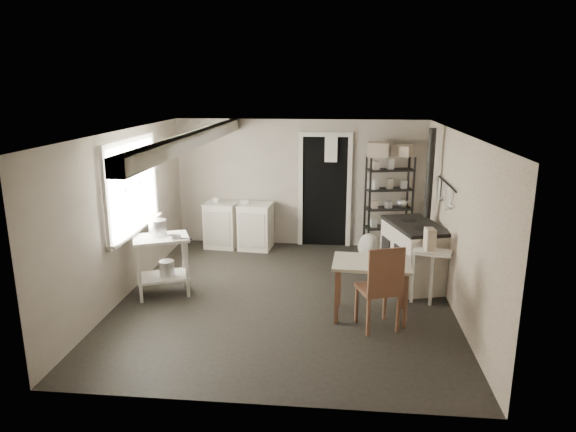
# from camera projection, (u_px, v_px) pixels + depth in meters

# --- Properties ---
(floor) EXTENTS (5.00, 5.00, 0.00)m
(floor) POSITION_uv_depth(u_px,v_px,m) (286.00, 297.00, 7.20)
(floor) COLOR black
(floor) RESTS_ON ground
(ceiling) EXTENTS (5.00, 5.00, 0.00)m
(ceiling) POSITION_uv_depth(u_px,v_px,m) (286.00, 132.00, 6.62)
(ceiling) COLOR beige
(ceiling) RESTS_ON wall_back
(wall_back) EXTENTS (4.50, 0.02, 2.30)m
(wall_back) POSITION_uv_depth(u_px,v_px,m) (300.00, 183.00, 9.32)
(wall_back) COLOR #A79C8F
(wall_back) RESTS_ON ground
(wall_front) EXTENTS (4.50, 0.02, 2.30)m
(wall_front) POSITION_uv_depth(u_px,v_px,m) (256.00, 290.00, 4.50)
(wall_front) COLOR #A79C8F
(wall_front) RESTS_ON ground
(wall_left) EXTENTS (0.02, 5.00, 2.30)m
(wall_left) POSITION_uv_depth(u_px,v_px,m) (125.00, 214.00, 7.13)
(wall_left) COLOR #A79C8F
(wall_left) RESTS_ON ground
(wall_right) EXTENTS (0.02, 5.00, 2.30)m
(wall_right) POSITION_uv_depth(u_px,v_px,m) (457.00, 222.00, 6.69)
(wall_right) COLOR #A79C8F
(wall_right) RESTS_ON ground
(window) EXTENTS (0.12, 1.76, 1.28)m
(window) POSITION_uv_depth(u_px,v_px,m) (131.00, 186.00, 7.23)
(window) COLOR silver
(window) RESTS_ON wall_left
(doorway) EXTENTS (0.96, 0.10, 2.08)m
(doorway) POSITION_uv_depth(u_px,v_px,m) (325.00, 192.00, 9.29)
(doorway) COLOR silver
(doorway) RESTS_ON ground
(ceiling_beam) EXTENTS (0.18, 5.00, 0.18)m
(ceiling_beam) POSITION_uv_depth(u_px,v_px,m) (195.00, 139.00, 6.76)
(ceiling_beam) COLOR silver
(ceiling_beam) RESTS_ON ceiling
(wallpaper_panel) EXTENTS (0.01, 5.00, 2.30)m
(wallpaper_panel) POSITION_uv_depth(u_px,v_px,m) (456.00, 222.00, 6.70)
(wallpaper_panel) COLOR beige
(wallpaper_panel) RESTS_ON wall_right
(utensil_rail) EXTENTS (0.06, 1.20, 0.44)m
(utensil_rail) POSITION_uv_depth(u_px,v_px,m) (446.00, 183.00, 7.18)
(utensil_rail) COLOR silver
(utensil_rail) RESTS_ON wall_right
(prep_table) EXTENTS (0.89, 0.78, 0.85)m
(prep_table) POSITION_uv_depth(u_px,v_px,m) (163.00, 267.00, 7.21)
(prep_table) COLOR silver
(prep_table) RESTS_ON ground
(stockpot) EXTENTS (0.25, 0.25, 0.26)m
(stockpot) POSITION_uv_depth(u_px,v_px,m) (158.00, 229.00, 7.15)
(stockpot) COLOR silver
(stockpot) RESTS_ON prep_table
(saucepan) EXTENTS (0.19, 0.19, 0.09)m
(saucepan) POSITION_uv_depth(u_px,v_px,m) (175.00, 239.00, 7.02)
(saucepan) COLOR silver
(saucepan) RESTS_ON prep_table
(bucket) EXTENTS (0.24, 0.24, 0.23)m
(bucket) POSITION_uv_depth(u_px,v_px,m) (167.00, 269.00, 7.20)
(bucket) COLOR silver
(bucket) RESTS_ON prep_table
(base_cabinets) EXTENTS (1.31, 0.66, 0.83)m
(base_cabinets) POSITION_uv_depth(u_px,v_px,m) (239.00, 223.00, 9.29)
(base_cabinets) COLOR silver
(base_cabinets) RESTS_ON ground
(mixing_bowl) EXTENTS (0.33, 0.33, 0.07)m
(mixing_bowl) POSITION_uv_depth(u_px,v_px,m) (244.00, 197.00, 9.07)
(mixing_bowl) COLOR silver
(mixing_bowl) RESTS_ON base_cabinets
(counter_cup) EXTENTS (0.12, 0.12, 0.09)m
(counter_cup) POSITION_uv_depth(u_px,v_px,m) (216.00, 196.00, 9.16)
(counter_cup) COLOR silver
(counter_cup) RESTS_ON base_cabinets
(shelf_rack) EXTENTS (0.85, 0.48, 1.70)m
(shelf_rack) POSITION_uv_depth(u_px,v_px,m) (389.00, 199.00, 8.94)
(shelf_rack) COLOR black
(shelf_rack) RESTS_ON ground
(shelf_jar) EXTENTS (0.10, 0.10, 0.18)m
(shelf_jar) POSITION_uv_depth(u_px,v_px,m) (370.00, 176.00, 8.87)
(shelf_jar) COLOR silver
(shelf_jar) RESTS_ON shelf_rack
(storage_box_a) EXTENTS (0.37, 0.33, 0.24)m
(storage_box_a) POSITION_uv_depth(u_px,v_px,m) (378.00, 138.00, 8.67)
(storage_box_a) COLOR beige
(storage_box_a) RESTS_ON shelf_rack
(storage_box_b) EXTENTS (0.38, 0.36, 0.19)m
(storage_box_b) POSITION_uv_depth(u_px,v_px,m) (402.00, 139.00, 8.71)
(storage_box_b) COLOR beige
(storage_box_b) RESTS_ON shelf_rack
(stove) EXTENTS (0.95, 1.30, 0.92)m
(stove) POSITION_uv_depth(u_px,v_px,m) (414.00, 255.00, 7.61)
(stove) COLOR silver
(stove) RESTS_ON ground
(stovepipe) EXTENTS (0.13, 0.13, 1.44)m
(stovepipe) POSITION_uv_depth(u_px,v_px,m) (430.00, 174.00, 7.70)
(stovepipe) COLOR black
(stovepipe) RESTS_ON stove
(side_ledge) EXTENTS (0.56, 0.41, 0.77)m
(side_ledge) POSITION_uv_depth(u_px,v_px,m) (431.00, 275.00, 6.84)
(side_ledge) COLOR silver
(side_ledge) RESTS_ON ground
(oats_box) EXTENTS (0.14, 0.21, 0.29)m
(oats_box) POSITION_uv_depth(u_px,v_px,m) (430.00, 233.00, 6.73)
(oats_box) COLOR beige
(oats_box) RESTS_ON side_ledge
(work_table) EXTENTS (1.00, 0.73, 0.73)m
(work_table) POSITION_uv_depth(u_px,v_px,m) (371.00, 288.00, 6.54)
(work_table) COLOR beige
(work_table) RESTS_ON ground
(table_cup) EXTENTS (0.13, 0.13, 0.09)m
(table_cup) POSITION_uv_depth(u_px,v_px,m) (388.00, 259.00, 6.34)
(table_cup) COLOR silver
(table_cup) RESTS_ON work_table
(chair) EXTENTS (0.58, 0.59, 1.08)m
(chair) POSITION_uv_depth(u_px,v_px,m) (378.00, 290.00, 6.19)
(chair) COLOR brown
(chair) RESTS_ON ground
(flour_sack) EXTENTS (0.47, 0.44, 0.45)m
(flour_sack) POSITION_uv_depth(u_px,v_px,m) (369.00, 245.00, 8.71)
(flour_sack) COLOR white
(flour_sack) RESTS_ON ground
(floor_crock) EXTENTS (0.15, 0.15, 0.17)m
(floor_crock) POSITION_uv_depth(u_px,v_px,m) (403.00, 294.00, 7.10)
(floor_crock) COLOR silver
(floor_crock) RESTS_ON ground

